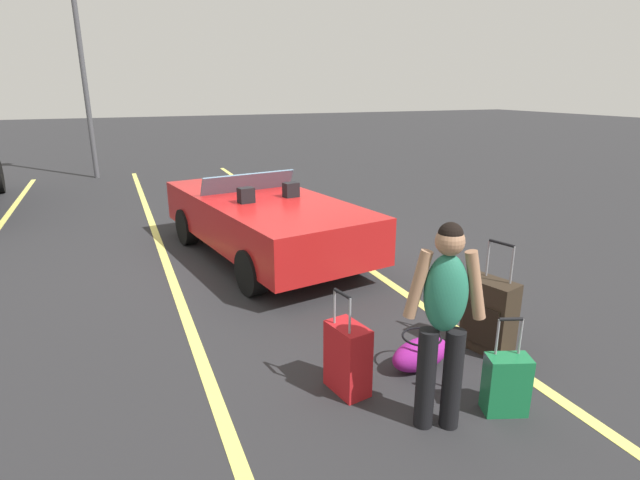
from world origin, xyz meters
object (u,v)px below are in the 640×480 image
at_px(suitcase_large_black, 489,316).
at_px(parking_lamp_post, 81,52).
at_px(suitcase_medium_bright, 348,358).
at_px(traveler_person, 444,317).
at_px(duffel_bag, 421,353).
at_px(suitcase_small_carryon, 506,384).
at_px(convertible_car, 258,217).

relative_size(suitcase_large_black, parking_lamp_post, 0.19).
height_order(suitcase_medium_bright, parking_lamp_post, parking_lamp_post).
distance_m(suitcase_large_black, parking_lamp_post, 13.24).
height_order(traveler_person, parking_lamp_post, parking_lamp_post).
bearing_deg(suitcase_large_black, parking_lamp_post, -89.06).
xyz_separation_m(suitcase_large_black, parking_lamp_post, (12.33, 3.72, 3.07)).
relative_size(suitcase_medium_bright, duffel_bag, 1.39).
distance_m(suitcase_large_black, duffel_bag, 0.84).
distance_m(traveler_person, parking_lamp_post, 13.60).
bearing_deg(suitcase_small_carryon, parking_lamp_post, -146.37).
bearing_deg(suitcase_medium_bright, parking_lamp_post, 89.68).
relative_size(suitcase_medium_bright, suitcase_small_carryon, 1.15).
height_order(suitcase_large_black, traveler_person, traveler_person).
distance_m(suitcase_small_carryon, duffel_bag, 0.87).
bearing_deg(suitcase_medium_bright, duffel_bag, -6.13).
bearing_deg(parking_lamp_post, suitcase_large_black, -163.20).
relative_size(convertible_car, suitcase_small_carryon, 5.34).
distance_m(convertible_car, suitcase_large_black, 4.08).
height_order(suitcase_large_black, duffel_bag, suitcase_large_black).
height_order(convertible_car, parking_lamp_post, parking_lamp_post).
xyz_separation_m(convertible_car, traveler_person, (-4.66, -0.09, 0.34)).
bearing_deg(traveler_person, parking_lamp_post, 35.75).
relative_size(suitcase_small_carryon, traveler_person, 0.50).
relative_size(suitcase_large_black, traveler_person, 0.68).
xyz_separation_m(convertible_car, parking_lamp_post, (8.46, 2.46, 2.86)).
bearing_deg(suitcase_medium_bright, suitcase_large_black, -6.53).
bearing_deg(suitcase_small_carryon, suitcase_large_black, 167.37).
height_order(suitcase_small_carryon, parking_lamp_post, parking_lamp_post).
bearing_deg(suitcase_medium_bright, suitcase_small_carryon, -46.25).
distance_m(duffel_bag, parking_lamp_post, 13.13).
bearing_deg(suitcase_medium_bright, convertible_car, 75.10).
bearing_deg(convertible_car, suitcase_large_black, -171.65).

